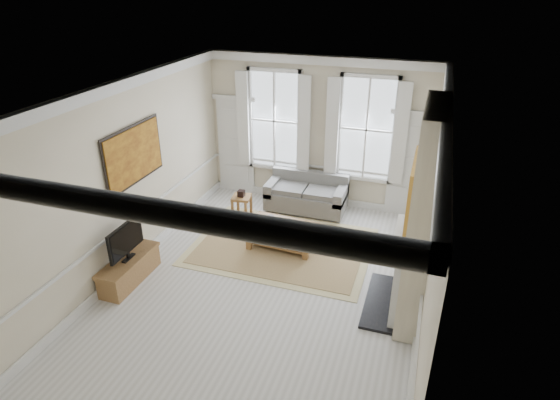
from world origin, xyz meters
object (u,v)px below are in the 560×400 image
(side_table, at_px, (242,201))
(tv_stand, at_px, (130,270))
(sofa, at_px, (307,195))
(coffee_table, at_px, (282,229))

(side_table, relative_size, tv_stand, 0.37)
(sofa, relative_size, side_table, 3.69)
(sofa, distance_m, coffee_table, 1.76)
(side_table, distance_m, tv_stand, 3.06)
(side_table, bearing_deg, tv_stand, -107.61)
(coffee_table, bearing_deg, side_table, 146.17)
(sofa, relative_size, tv_stand, 1.38)
(tv_stand, bearing_deg, coffee_table, 41.41)
(sofa, distance_m, side_table, 1.51)
(sofa, relative_size, coffee_table, 1.31)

